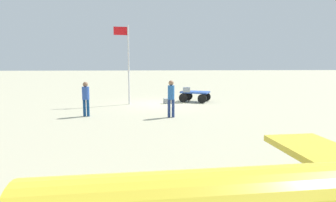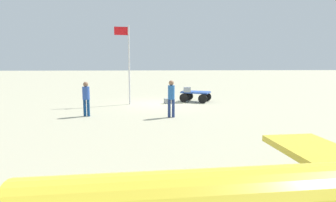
# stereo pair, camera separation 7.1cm
# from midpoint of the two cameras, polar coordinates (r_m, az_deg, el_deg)

# --- Properties ---
(ground_plane) EXTENTS (120.00, 120.00, 0.00)m
(ground_plane) POSITION_cam_midpoint_polar(r_m,az_deg,el_deg) (18.96, -1.45, -0.55)
(ground_plane) COLOR #B2AD8E
(luggage_cart) EXTENTS (2.19, 1.87, 0.69)m
(luggage_cart) POSITION_cam_midpoint_polar(r_m,az_deg,el_deg) (19.97, 5.01, 1.24)
(luggage_cart) COLOR #2D52AC
(luggage_cart) RESTS_ON ground
(suitcase_maroon) EXTENTS (0.47, 0.36, 0.32)m
(suitcase_maroon) POSITION_cam_midpoint_polar(r_m,az_deg,el_deg) (19.48, 3.43, 2.18)
(suitcase_maroon) COLOR gray
(suitcase_maroon) RESTS_ON luggage_cart
(suitcase_dark) EXTENTS (0.63, 0.45, 0.33)m
(suitcase_dark) POSITION_cam_midpoint_polar(r_m,az_deg,el_deg) (19.08, -0.08, 0.01)
(suitcase_dark) COLOR gray
(suitcase_dark) RESTS_ON ground
(worker_lead) EXTENTS (0.34, 0.34, 1.79)m
(worker_lead) POSITION_cam_midpoint_polar(r_m,az_deg,el_deg) (14.40, 0.45, 0.96)
(worker_lead) COLOR navy
(worker_lead) RESTS_ON ground
(worker_trailing) EXTENTS (0.44, 0.44, 1.71)m
(worker_trailing) POSITION_cam_midpoint_polar(r_m,az_deg,el_deg) (15.19, -15.50, 0.91)
(worker_trailing) COLOR navy
(worker_trailing) RESTS_ON ground
(flagpole) EXTENTS (0.91, 0.20, 4.85)m
(flagpole) POSITION_cam_midpoint_polar(r_m,az_deg,el_deg) (18.75, -7.91, 8.00)
(flagpole) COLOR silver
(flagpole) RESTS_ON ground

